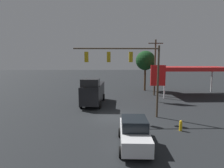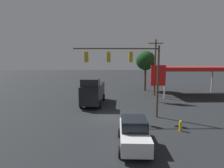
{
  "view_description": "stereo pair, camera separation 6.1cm",
  "coord_description": "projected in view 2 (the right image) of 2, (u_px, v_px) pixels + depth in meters",
  "views": [
    {
      "loc": [
        0.43,
        17.23,
        5.67
      ],
      "look_at": [
        0.0,
        -2.0,
        3.17
      ],
      "focal_mm": 28.0,
      "sensor_mm": 36.0,
      "label": 1
    },
    {
      "loc": [
        0.37,
        17.23,
        5.67
      ],
      "look_at": [
        0.0,
        -2.0,
        3.17
      ],
      "focal_mm": 28.0,
      "sensor_mm": 36.0,
      "label": 2
    }
  ],
  "objects": [
    {
      "name": "price_sign",
      "position": [
        158.0,
        77.0,
        24.11
      ],
      "size": [
        2.04,
        0.27,
        5.16
      ],
      "color": "silver",
      "rests_on": "ground"
    },
    {
      "name": "traffic_signal_assembly",
      "position": [
        127.0,
        64.0,
        17.14
      ],
      "size": [
        8.42,
        0.43,
        7.2
      ],
      "color": "#473828",
      "rests_on": "ground"
    },
    {
      "name": "ground_plane",
      "position": [
        112.0,
        117.0,
        17.82
      ],
      "size": [
        200.0,
        200.0,
        0.0
      ],
      "primitive_type": "plane",
      "color": "black"
    },
    {
      "name": "sedan_far",
      "position": [
        134.0,
        132.0,
        11.67
      ],
      "size": [
        2.24,
        4.49,
        1.93
      ],
      "rotation": [
        0.0,
        0.0,
        1.52
      ],
      "color": "silver",
      "rests_on": "ground"
    },
    {
      "name": "gas_station_canopy",
      "position": [
        191.0,
        69.0,
        29.18
      ],
      "size": [
        11.82,
        6.81,
        4.77
      ],
      "color": "red",
      "rests_on": "ground"
    },
    {
      "name": "utility_pole",
      "position": [
        155.0,
        66.0,
        28.7
      ],
      "size": [
        2.4,
        0.26,
        9.18
      ],
      "color": "#473828",
      "rests_on": "ground"
    },
    {
      "name": "fire_hydrant",
      "position": [
        181.0,
        126.0,
        14.29
      ],
      "size": [
        0.24,
        0.24,
        0.88
      ],
      "color": "gold",
      "rests_on": "ground"
    },
    {
      "name": "delivery_truck",
      "position": [
        93.0,
        92.0,
        23.01
      ],
      "size": [
        2.95,
        6.95,
        3.58
      ],
      "rotation": [
        0.0,
        0.0,
        1.5
      ],
      "color": "black",
      "rests_on": "ground"
    },
    {
      "name": "street_tree",
      "position": [
        146.0,
        61.0,
        33.48
      ],
      "size": [
        3.71,
        3.71,
        7.69
      ],
      "color": "#4C331E",
      "rests_on": "ground"
    }
  ]
}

